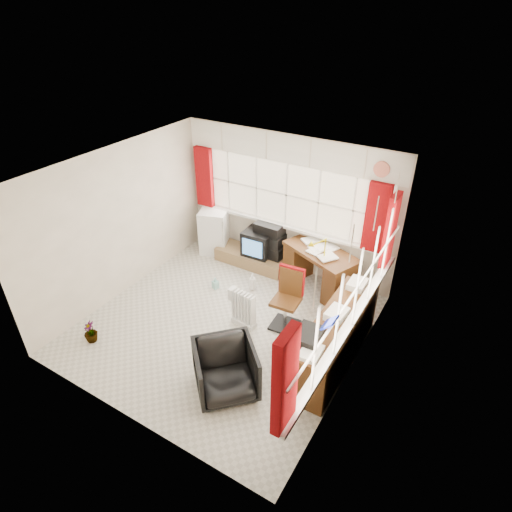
# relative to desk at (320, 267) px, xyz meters

# --- Properties ---
(ground) EXTENTS (4.00, 4.00, 0.00)m
(ground) POSITION_rel_desk_xyz_m (-0.84, -1.68, -0.41)
(ground) COLOR beige
(ground) RESTS_ON ground
(room_walls) EXTENTS (4.00, 4.00, 4.00)m
(room_walls) POSITION_rel_desk_xyz_m (-0.84, -1.68, 1.09)
(room_walls) COLOR beige
(room_walls) RESTS_ON ground
(window_back) EXTENTS (3.70, 0.12, 3.60)m
(window_back) POSITION_rel_desk_xyz_m (-0.84, 0.26, 0.53)
(window_back) COLOR beige
(window_back) RESTS_ON room_walls
(window_right) EXTENTS (0.12, 3.70, 3.60)m
(window_right) POSITION_rel_desk_xyz_m (1.11, -1.68, 0.53)
(window_right) COLOR beige
(window_right) RESTS_ON room_walls
(curtains) EXTENTS (3.83, 3.83, 1.15)m
(curtains) POSITION_rel_desk_xyz_m (0.09, -0.76, 1.04)
(curtains) COLOR #930908
(curtains) RESTS_ON room_walls
(overhead_cabinets) EXTENTS (3.98, 3.98, 0.48)m
(overhead_cabinets) POSITION_rel_desk_xyz_m (0.14, -0.70, 1.84)
(overhead_cabinets) COLOR white
(overhead_cabinets) RESTS_ON room_walls
(desk) EXTENTS (1.43, 1.08, 0.78)m
(desk) POSITION_rel_desk_xyz_m (0.00, 0.00, 0.00)
(desk) COLOR #542E13
(desk) RESTS_ON ground
(desk_lamp) EXTENTS (0.15, 0.14, 0.38)m
(desk_lamp) POSITION_rel_desk_xyz_m (0.13, -0.18, 0.59)
(desk_lamp) COLOR yellow
(desk_lamp) RESTS_ON desk
(task_chair) EXTENTS (0.44, 0.46, 0.98)m
(task_chair) POSITION_rel_desk_xyz_m (-0.03, -1.11, 0.11)
(task_chair) COLOR black
(task_chair) RESTS_ON ground
(office_chair) EXTENTS (1.08, 1.08, 0.71)m
(office_chair) POSITION_rel_desk_xyz_m (-0.09, -2.71, -0.06)
(office_chair) COLOR black
(office_chair) RESTS_ON ground
(radiator) EXTENTS (0.42, 0.20, 0.60)m
(radiator) POSITION_rel_desk_xyz_m (-0.59, -1.51, -0.17)
(radiator) COLOR white
(radiator) RESTS_ON ground
(credenza) EXTENTS (0.50, 2.00, 0.85)m
(credenza) POSITION_rel_desk_xyz_m (0.89, -1.48, -0.02)
(credenza) COLOR #542E13
(credenza) RESTS_ON ground
(file_tray) EXTENTS (0.33, 0.41, 0.13)m
(file_tray) POSITION_rel_desk_xyz_m (0.73, -2.08, 0.40)
(file_tray) COLOR black
(file_tray) RESTS_ON credenza
(tv_bench) EXTENTS (1.40, 0.50, 0.25)m
(tv_bench) POSITION_rel_desk_xyz_m (-1.39, 0.04, -0.29)
(tv_bench) COLOR olive
(tv_bench) RESTS_ON ground
(crt_tv) EXTENTS (0.54, 0.51, 0.47)m
(crt_tv) POSITION_rel_desk_xyz_m (-1.27, 0.08, 0.07)
(crt_tv) COLOR black
(crt_tv) RESTS_ON tv_bench
(hifi_stack) EXTENTS (0.62, 0.40, 0.64)m
(hifi_stack) POSITION_rel_desk_xyz_m (-1.09, 0.17, 0.14)
(hifi_stack) COLOR black
(hifi_stack) RESTS_ON tv_bench
(mini_fridge) EXTENTS (0.67, 0.67, 0.88)m
(mini_fridge) POSITION_rel_desk_xyz_m (-2.27, 0.09, 0.03)
(mini_fridge) COLOR white
(mini_fridge) RESTS_ON ground
(spray_bottle_a) EXTENTS (0.14, 0.14, 0.31)m
(spray_bottle_a) POSITION_rel_desk_xyz_m (-0.96, -0.65, -0.26)
(spray_bottle_a) COLOR white
(spray_bottle_a) RESTS_ON ground
(spray_bottle_b) EXTENTS (0.12, 0.12, 0.21)m
(spray_bottle_b) POSITION_rel_desk_xyz_m (-1.53, -0.96, -0.31)
(spray_bottle_b) COLOR #8ACDC5
(spray_bottle_b) RESTS_ON ground
(flower_vase) EXTENTS (0.25, 0.25, 0.35)m
(flower_vase) POSITION_rel_desk_xyz_m (-2.32, -2.99, -0.24)
(flower_vase) COLOR black
(flower_vase) RESTS_ON ground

